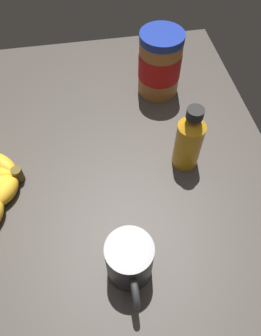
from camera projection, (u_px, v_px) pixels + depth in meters
The scene contains 4 objects.
ground_plane at pixel (108, 192), 64.12cm from camera, with size 96.23×69.49×4.71cm, color #38332D.
peanut_butter_jar at pixel (160, 64), 71.77cm from camera, with size 9.63×9.63×14.97cm.
honey_bottle at pixel (189, 140), 60.08cm from camera, with size 5.21×5.21×14.61cm.
coffee_mug at pixel (130, 261), 49.04cm from camera, with size 11.05×7.33×9.13cm.
Camera 1 is at (-32.97, 1.09, 53.02)cm, focal length 34.19 mm.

